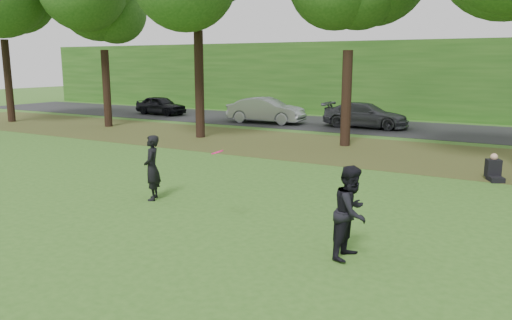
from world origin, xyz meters
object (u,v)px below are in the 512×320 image
Objects in this scene: frisbee at (217,152)px; seated_person at (494,170)px; player_left at (152,168)px; player_right at (351,212)px.

seated_person is (4.91, 8.03, -1.39)m from frisbee.
player_left is at bearing -161.14° from seated_person.
player_right reaches higher than seated_person.
player_right is at bearing -125.55° from seated_person.
frisbee is (2.82, -1.08, 0.84)m from player_left.
player_left is 3.13m from frisbee.
frisbee reaches higher than seated_person.
player_right is 3.21m from frisbee.
seated_person is at bearing 100.50° from player_left.
player_left is at bearing 159.00° from frisbee.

